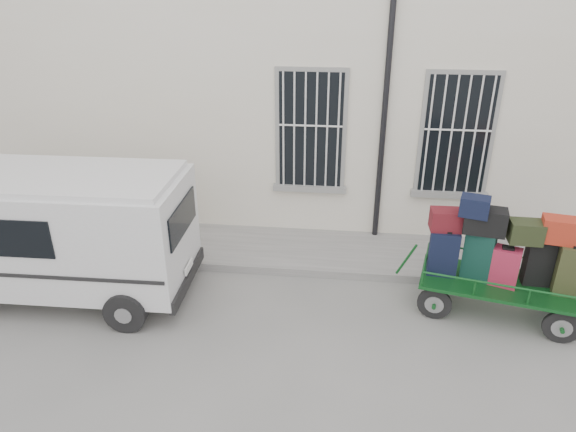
{
  "coord_description": "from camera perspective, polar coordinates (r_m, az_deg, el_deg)",
  "views": [
    {
      "loc": [
        0.25,
        -6.52,
        4.91
      ],
      "look_at": [
        -0.61,
        1.0,
        1.37
      ],
      "focal_mm": 32.0,
      "sensor_mm": 36.0,
      "label": 1
    }
  ],
  "objects": [
    {
      "name": "ground",
      "position": [
        8.17,
        3.54,
        -11.93
      ],
      "size": [
        80.0,
        80.0,
        0.0
      ],
      "primitive_type": "plane",
      "color": "slate",
      "rests_on": "ground"
    },
    {
      "name": "building",
      "position": [
        12.17,
        5.47,
        15.94
      ],
      "size": [
        24.0,
        5.15,
        6.0
      ],
      "color": "beige",
      "rests_on": "ground"
    },
    {
      "name": "sidewalk",
      "position": [
        9.98,
        4.28,
        -3.99
      ],
      "size": [
        24.0,
        1.7,
        0.15
      ],
      "primitive_type": "cube",
      "color": "slate",
      "rests_on": "ground"
    },
    {
      "name": "luggage_cart",
      "position": [
        8.49,
        22.69,
        -4.39
      ],
      "size": [
        2.81,
        1.55,
        1.98
      ],
      "rotation": [
        0.0,
        0.0,
        -0.22
      ],
      "color": "black",
      "rests_on": "ground"
    },
    {
      "name": "van",
      "position": [
        9.07,
        -24.45,
        -1.18
      ],
      "size": [
        4.36,
        2.03,
        2.17
      ],
      "rotation": [
        0.0,
        0.0,
        0.02
      ],
      "color": "white",
      "rests_on": "ground"
    }
  ]
}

